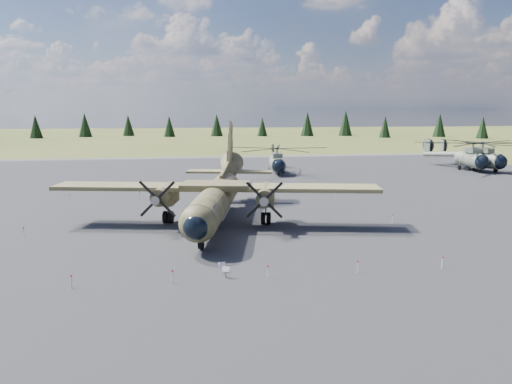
{
  "coord_description": "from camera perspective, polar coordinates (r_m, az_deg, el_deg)",
  "views": [
    {
      "loc": [
        -3.53,
        -43.54,
        10.67
      ],
      "look_at": [
        3.7,
        2.0,
        2.99
      ],
      "focal_mm": 35.0,
      "sensor_mm": 36.0,
      "label": 1
    }
  ],
  "objects": [
    {
      "name": "treeline",
      "position": [
        43.09,
        0.47,
        1.46
      ],
      "size": [
        336.99,
        334.82,
        10.98
      ],
      "color": "black",
      "rests_on": "ground"
    },
    {
      "name": "barrier_fence",
      "position": [
        44.74,
        -4.86,
        -3.71
      ],
      "size": [
        33.12,
        29.62,
        0.85
      ],
      "color": "white",
      "rests_on": "ground"
    },
    {
      "name": "helicopter_far",
      "position": [
        95.18,
        24.21,
        4.37
      ],
      "size": [
        25.68,
        25.75,
        5.08
      ],
      "rotation": [
        0.0,
        0.0,
        0.35
      ],
      "color": "slate",
      "rests_on": "ground"
    },
    {
      "name": "info_placard_left",
      "position": [
        33.39,
        -3.91,
        -8.37
      ],
      "size": [
        0.46,
        0.24,
        0.69
      ],
      "rotation": [
        0.0,
        0.0,
        0.14
      ],
      "color": "gray",
      "rests_on": "ground"
    },
    {
      "name": "apron",
      "position": [
        54.71,
        -5.15,
        -1.84
      ],
      "size": [
        120.0,
        120.0,
        0.04
      ],
      "primitive_type": "cube",
      "color": "#59585D",
      "rests_on": "ground"
    },
    {
      "name": "helicopter_mid",
      "position": [
        95.17,
        23.38,
        4.36
      ],
      "size": [
        20.98,
        23.67,
        4.95
      ],
      "rotation": [
        0.0,
        0.0,
        -0.08
      ],
      "color": "slate",
      "rests_on": "ground"
    },
    {
      "name": "ground",
      "position": [
        44.97,
        -4.27,
        -4.3
      ],
      "size": [
        500.0,
        500.0,
        0.0
      ],
      "primitive_type": "plane",
      "color": "brown",
      "rests_on": "ground"
    },
    {
      "name": "helicopter_near",
      "position": [
        83.21,
        2.4,
        4.23
      ],
      "size": [
        18.99,
        21.13,
        4.38
      ],
      "rotation": [
        0.0,
        0.0,
        -0.11
      ],
      "color": "slate",
      "rests_on": "ground"
    },
    {
      "name": "info_placard_right",
      "position": [
        32.28,
        -3.47,
        -8.92
      ],
      "size": [
        0.52,
        0.34,
        0.76
      ],
      "rotation": [
        0.0,
        0.0,
        -0.31
      ],
      "color": "gray",
      "rests_on": "ground"
    },
    {
      "name": "transport_plane",
      "position": [
        47.35,
        -4.45,
        -0.09
      ],
      "size": [
        29.96,
        26.89,
        9.9
      ],
      "rotation": [
        0.0,
        0.0,
        -0.21
      ],
      "color": "#3C4425",
      "rests_on": "ground"
    }
  ]
}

